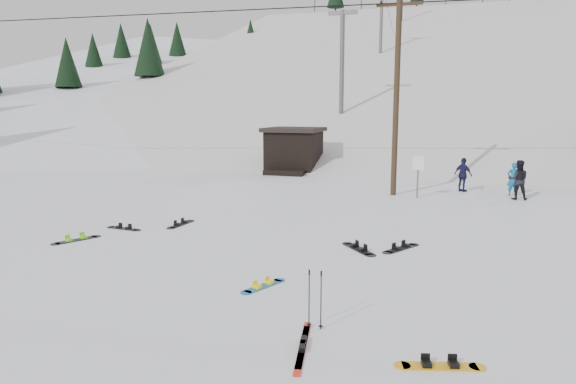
% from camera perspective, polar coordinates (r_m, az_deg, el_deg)
% --- Properties ---
extents(ground, '(200.00, 200.00, 0.00)m').
position_cam_1_polar(ground, '(11.40, -7.34, -11.07)').
color(ground, white).
rests_on(ground, ground).
extents(ski_slope, '(60.00, 85.24, 65.97)m').
position_cam_1_polar(ski_slope, '(66.73, 13.70, -4.77)').
color(ski_slope, silver).
rests_on(ski_slope, ground).
extents(ridge_left, '(47.54, 95.03, 58.38)m').
position_cam_1_polar(ridge_left, '(72.10, -16.66, -3.03)').
color(ridge_left, white).
rests_on(ridge_left, ground).
extents(treeline_left, '(20.00, 64.00, 10.00)m').
position_cam_1_polar(treeline_left, '(63.03, -19.77, 5.19)').
color(treeline_left, black).
rests_on(treeline_left, ground).
extents(treeline_crest, '(50.00, 6.00, 10.00)m').
position_cam_1_polar(treeline_crest, '(95.82, 15.50, 6.64)').
color(treeline_crest, black).
rests_on(treeline_crest, ski_slope).
extents(utility_pole, '(2.00, 0.26, 9.00)m').
position_cam_1_polar(utility_pole, '(23.78, 11.97, 10.88)').
color(utility_pole, '#3A2819').
rests_on(utility_pole, ground).
extents(trail_sign, '(0.50, 0.09, 1.85)m').
position_cam_1_polar(trail_sign, '(23.40, 14.25, 2.46)').
color(trail_sign, '#595B60').
rests_on(trail_sign, ground).
extents(lift_hut, '(3.40, 4.10, 2.75)m').
position_cam_1_polar(lift_hut, '(32.16, 0.65, 4.71)').
color(lift_hut, black).
rests_on(lift_hut, ground).
extents(lift_tower_near, '(2.20, 0.36, 8.00)m').
position_cam_1_polar(lift_tower_near, '(40.74, 6.03, 14.78)').
color(lift_tower_near, '#595B60').
rests_on(lift_tower_near, ski_slope).
extents(lift_tower_mid, '(2.20, 0.36, 8.00)m').
position_cam_1_polar(lift_tower_mid, '(61.14, 10.35, 18.99)').
color(lift_tower_mid, '#595B60').
rests_on(lift_tower_mid, ski_slope).
extents(hero_snowboard, '(0.67, 1.24, 0.09)m').
position_cam_1_polar(hero_snowboard, '(11.70, -2.76, -10.35)').
color(hero_snowboard, '#18659E').
rests_on(hero_snowboard, ground).
extents(hero_skis, '(0.48, 1.94, 0.10)m').
position_cam_1_polar(hero_skis, '(8.97, 1.64, -16.69)').
color(hero_skis, red).
rests_on(hero_skis, ground).
extents(ski_poles, '(0.30, 0.08, 1.10)m').
position_cam_1_polar(ski_poles, '(9.45, 3.02, -11.76)').
color(ski_poles, black).
rests_on(ski_poles, ground).
extents(board_scatter_a, '(1.36, 0.37, 0.10)m').
position_cam_1_polar(board_scatter_a, '(17.85, -17.78, -3.85)').
color(board_scatter_a, black).
rests_on(board_scatter_a, ground).
extents(board_scatter_b, '(0.36, 1.48, 0.10)m').
position_cam_1_polar(board_scatter_b, '(17.99, -11.82, -3.50)').
color(board_scatter_b, black).
rests_on(board_scatter_b, ground).
extents(board_scatter_c, '(0.82, 1.41, 0.11)m').
position_cam_1_polar(board_scatter_c, '(16.82, -22.47, -4.91)').
color(board_scatter_c, black).
rests_on(board_scatter_c, ground).
extents(board_scatter_d, '(1.15, 1.28, 0.11)m').
position_cam_1_polar(board_scatter_d, '(14.71, 7.84, -6.26)').
color(board_scatter_d, black).
rests_on(board_scatter_d, ground).
extents(board_scatter_e, '(1.37, 0.58, 0.10)m').
position_cam_1_polar(board_scatter_e, '(8.69, 16.51, -18.01)').
color(board_scatter_e, yellow).
rests_on(board_scatter_e, ground).
extents(board_scatter_f, '(0.92, 1.39, 0.11)m').
position_cam_1_polar(board_scatter_f, '(15.00, 12.45, -6.09)').
color(board_scatter_f, black).
rests_on(board_scatter_f, ground).
extents(skier_teal, '(0.64, 0.51, 1.53)m').
position_cam_1_polar(skier_teal, '(25.44, 23.73, 1.33)').
color(skier_teal, '#0E658D').
rests_on(skier_teal, ground).
extents(skier_dark, '(0.86, 0.68, 1.73)m').
position_cam_1_polar(skier_dark, '(24.45, 24.21, 1.24)').
color(skier_dark, black).
rests_on(skier_dark, ground).
extents(skier_navy, '(1.00, 0.88, 1.62)m').
position_cam_1_polar(skier_navy, '(25.79, 18.88, 1.82)').
color(skier_navy, '#17183B').
rests_on(skier_navy, ground).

